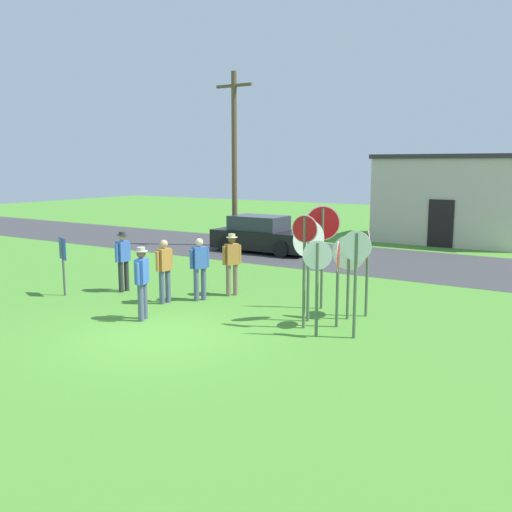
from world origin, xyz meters
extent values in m
plane|color=#47842D|center=(0.00, 0.00, 0.00)|extent=(80.00, 80.00, 0.00)
cube|color=#38383A|center=(0.00, 11.77, 0.00)|extent=(60.00, 6.40, 0.01)
cube|color=beige|center=(1.48, 19.05, 1.94)|extent=(6.60, 4.84, 3.88)
cube|color=#383333|center=(1.48, 19.05, 3.98)|extent=(6.80, 5.04, 0.20)
cube|color=black|center=(1.48, 16.61, 1.05)|extent=(1.10, 0.08, 2.10)
cylinder|color=brown|center=(-6.43, 12.11, 3.79)|extent=(0.24, 0.24, 7.58)
cube|color=brown|center=(-6.43, 12.11, 6.98)|extent=(1.80, 0.12, 0.12)
cube|color=black|center=(-4.34, 11.24, 0.53)|extent=(4.32, 1.84, 0.76)
cube|color=#2D333D|center=(-4.59, 11.24, 1.21)|extent=(2.25, 1.55, 0.60)
cylinder|color=black|center=(-3.02, 12.15, 0.32)|extent=(0.64, 0.23, 0.64)
cylinder|color=black|center=(-3.00, 10.35, 0.32)|extent=(0.64, 0.23, 0.64)
cylinder|color=black|center=(-5.69, 12.13, 0.32)|extent=(0.64, 0.23, 0.64)
cylinder|color=black|center=(-5.67, 10.33, 0.32)|extent=(0.64, 0.23, 0.64)
cylinder|color=#51664C|center=(2.29, 2.25, 1.25)|extent=(0.07, 0.07, 2.49)
cylinder|color=white|center=(2.29, 2.25, 2.24)|extent=(0.62, 0.05, 0.62)
cylinder|color=red|center=(2.29, 2.24, 2.24)|extent=(0.57, 0.05, 0.57)
cylinder|color=#51664C|center=(2.88, 2.74, 0.95)|extent=(0.09, 0.09, 1.89)
cylinder|color=white|center=(2.88, 2.74, 1.62)|extent=(0.23, 0.63, 0.67)
cylinder|color=red|center=(2.89, 2.74, 1.62)|extent=(0.22, 0.59, 0.62)
cylinder|color=#51664C|center=(2.82, 3.48, 0.97)|extent=(0.07, 0.07, 1.93)
cylinder|color=white|center=(2.82, 3.48, 1.59)|extent=(0.81, 0.07, 0.82)
cylinder|color=red|center=(2.81, 3.49, 1.59)|extent=(0.75, 0.07, 0.76)
cylinder|color=#51664C|center=(3.09, 3.96, 1.01)|extent=(0.09, 0.09, 2.02)
cylinder|color=white|center=(3.09, 3.96, 1.73)|extent=(0.32, 0.61, 0.68)
cylinder|color=red|center=(3.08, 3.95, 1.73)|extent=(0.30, 0.56, 0.63)
cylinder|color=#51664C|center=(2.10, 2.81, 1.15)|extent=(0.10, 0.10, 2.30)
cylinder|color=white|center=(2.10, 2.81, 1.94)|extent=(0.42, 0.75, 0.85)
cylinder|color=red|center=(2.09, 2.82, 1.94)|extent=(0.40, 0.70, 0.79)
cylinder|color=#51664C|center=(3.54, 2.17, 1.12)|extent=(0.07, 0.07, 2.23)
cylinder|color=white|center=(3.54, 2.17, 1.97)|extent=(0.64, 0.04, 0.64)
cylinder|color=red|center=(3.54, 2.18, 1.97)|extent=(0.60, 0.04, 0.60)
cylinder|color=#51664C|center=(2.81, 1.85, 1.01)|extent=(0.10, 0.10, 2.02)
cylinder|color=white|center=(2.81, 1.85, 1.76)|extent=(0.55, 0.31, 0.62)
cylinder|color=red|center=(2.81, 1.85, 1.76)|extent=(0.51, 0.29, 0.57)
cylinder|color=#51664C|center=(1.85, 4.05, 1.28)|extent=(0.10, 0.10, 2.55)
cylinder|color=white|center=(1.85, 4.05, 2.19)|extent=(0.76, 0.46, 0.88)
cylinder|color=red|center=(1.85, 4.04, 2.19)|extent=(0.70, 0.43, 0.81)
cylinder|color=#4C5670|center=(-1.87, 2.44, 0.44)|extent=(0.14, 0.14, 0.88)
cylinder|color=#4C5670|center=(-1.89, 2.22, 0.44)|extent=(0.14, 0.14, 0.88)
cube|color=#B27533|center=(-1.88, 2.33, 1.17)|extent=(0.25, 0.38, 0.58)
cylinder|color=#B27533|center=(-1.86, 2.57, 1.15)|extent=(0.09, 0.09, 0.52)
cylinder|color=#B27533|center=(-1.90, 2.09, 1.15)|extent=(0.09, 0.09, 0.52)
sphere|color=tan|center=(-1.88, 2.33, 1.58)|extent=(0.21, 0.21, 0.21)
cylinder|color=#7A6B56|center=(-0.84, 4.10, 0.44)|extent=(0.14, 0.14, 0.88)
cylinder|color=#7A6B56|center=(-0.95, 3.91, 0.44)|extent=(0.14, 0.14, 0.88)
cube|color=#B27533|center=(-0.90, 4.01, 1.17)|extent=(0.36, 0.42, 0.58)
cylinder|color=#B27533|center=(-0.78, 4.22, 1.15)|extent=(0.09, 0.09, 0.52)
cylinder|color=#B27533|center=(-1.01, 3.80, 1.15)|extent=(0.09, 0.09, 0.52)
sphere|color=brown|center=(-0.90, 4.01, 1.58)|extent=(0.21, 0.21, 0.21)
cylinder|color=beige|center=(-0.90, 4.01, 1.64)|extent=(0.31, 0.31, 0.02)
cylinder|color=beige|center=(-0.90, 4.01, 1.69)|extent=(0.19, 0.19, 0.09)
cube|color=#232328|center=(-1.05, 4.09, 1.19)|extent=(0.25, 0.30, 0.40)
cylinder|color=#4C5670|center=(-1.24, 3.17, 0.44)|extent=(0.14, 0.14, 0.88)
cylinder|color=#4C5670|center=(-1.34, 2.97, 0.44)|extent=(0.14, 0.14, 0.88)
cube|color=#3860B7|center=(-1.29, 3.07, 1.17)|extent=(0.35, 0.42, 0.58)
cylinder|color=#3860B7|center=(-1.19, 3.28, 1.15)|extent=(0.09, 0.09, 0.52)
cylinder|color=#3860B7|center=(-1.39, 2.85, 1.15)|extent=(0.09, 0.09, 0.52)
sphere|color=beige|center=(-1.29, 3.07, 1.58)|extent=(0.21, 0.21, 0.21)
cylinder|color=#2D2D33|center=(-3.82, 2.86, 0.44)|extent=(0.14, 0.14, 0.88)
cylinder|color=#2D2D33|center=(-3.82, 2.64, 0.44)|extent=(0.14, 0.14, 0.88)
cube|color=#3860B7|center=(-3.82, 2.75, 1.17)|extent=(0.22, 0.36, 0.58)
cylinder|color=#3860B7|center=(-3.82, 2.99, 1.15)|extent=(0.09, 0.09, 0.52)
cylinder|color=#3860B7|center=(-3.83, 2.51, 1.15)|extent=(0.09, 0.09, 0.52)
sphere|color=tan|center=(-3.82, 2.75, 1.58)|extent=(0.21, 0.21, 0.21)
cylinder|color=#333338|center=(-3.82, 2.75, 1.64)|extent=(0.32, 0.32, 0.02)
cylinder|color=#333338|center=(-3.82, 2.75, 1.69)|extent=(0.19, 0.19, 0.09)
cylinder|color=#4C5670|center=(-1.26, 0.91, 0.44)|extent=(0.14, 0.14, 0.88)
cylinder|color=#4C5670|center=(-1.18, 0.71, 0.44)|extent=(0.14, 0.14, 0.88)
cube|color=#3860B7|center=(-1.22, 0.81, 1.17)|extent=(0.34, 0.42, 0.58)
cylinder|color=#3860B7|center=(-1.31, 1.03, 1.15)|extent=(0.09, 0.09, 0.52)
cylinder|color=#3860B7|center=(-1.13, 0.58, 1.15)|extent=(0.09, 0.09, 0.52)
sphere|color=brown|center=(-1.22, 0.81, 1.58)|extent=(0.21, 0.21, 0.21)
cylinder|color=gray|center=(-1.22, 0.81, 1.64)|extent=(0.31, 0.31, 0.02)
cylinder|color=gray|center=(-1.22, 0.81, 1.69)|extent=(0.19, 0.19, 0.09)
cylinder|color=#4C4C51|center=(-4.84, 1.47, 0.81)|extent=(0.06, 0.06, 1.63)
cube|color=#1E389E|center=(-4.84, 1.47, 1.33)|extent=(0.56, 0.26, 0.60)
camera|label=1|loc=(8.03, -8.67, 3.64)|focal=39.77mm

